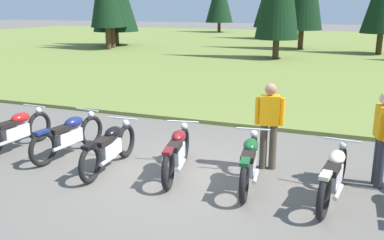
# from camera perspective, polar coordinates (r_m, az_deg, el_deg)

# --- Properties ---
(ground_plane) EXTENTS (140.00, 140.00, 0.00)m
(ground_plane) POSITION_cam_1_polar(r_m,az_deg,el_deg) (8.11, -1.57, -7.18)
(ground_plane) COLOR #605B54
(grass_moorland) EXTENTS (80.00, 44.00, 0.10)m
(grass_moorland) POSITION_cam_1_polar(r_m,az_deg,el_deg) (32.65, 16.51, 9.08)
(grass_moorland) COLOR olive
(grass_moorland) RESTS_ON ground
(motorcycle_red) EXTENTS (0.62, 2.10, 0.88)m
(motorcycle_red) POSITION_cam_1_polar(r_m,az_deg,el_deg) (10.05, -22.36, -1.28)
(motorcycle_red) COLOR black
(motorcycle_red) RESTS_ON ground
(motorcycle_navy) EXTENTS (0.62, 2.10, 0.88)m
(motorcycle_navy) POSITION_cam_1_polar(r_m,az_deg,el_deg) (9.32, -16.01, -1.94)
(motorcycle_navy) COLOR black
(motorcycle_navy) RESTS_ON ground
(motorcycle_black) EXTENTS (0.62, 2.10, 0.88)m
(motorcycle_black) POSITION_cam_1_polar(r_m,az_deg,el_deg) (8.37, -10.87, -3.54)
(motorcycle_black) COLOR black
(motorcycle_black) RESTS_ON ground
(motorcycle_maroon) EXTENTS (0.71, 2.08, 0.88)m
(motorcycle_maroon) POSITION_cam_1_polar(r_m,az_deg,el_deg) (7.97, -2.01, -4.22)
(motorcycle_maroon) COLOR black
(motorcycle_maroon) RESTS_ON ground
(motorcycle_british_green) EXTENTS (0.65, 2.09, 0.88)m
(motorcycle_british_green) POSITION_cam_1_polar(r_m,az_deg,el_deg) (7.54, 7.63, -5.48)
(motorcycle_british_green) COLOR black
(motorcycle_british_green) RESTS_ON ground
(motorcycle_cream) EXTENTS (0.62, 2.10, 0.88)m
(motorcycle_cream) POSITION_cam_1_polar(r_m,az_deg,el_deg) (7.26, 18.29, -6.96)
(motorcycle_cream) COLOR black
(motorcycle_cream) RESTS_ON ground
(rider_near_row_end) EXTENTS (0.54, 0.29, 1.67)m
(rider_near_row_end) POSITION_cam_1_polar(r_m,az_deg,el_deg) (8.21, 10.22, -0.15)
(rider_near_row_end) COLOR #4C4233
(rider_near_row_end) RESTS_ON ground
(rider_in_hivis_vest) EXTENTS (0.30, 0.54, 1.67)m
(rider_in_hivis_vest) POSITION_cam_1_polar(r_m,az_deg,el_deg) (7.97, 23.94, -1.68)
(rider_in_hivis_vest) COLOR #2D2D38
(rider_in_hivis_vest) RESTS_ON ground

